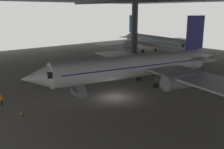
{
  "coord_description": "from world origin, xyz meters",
  "views": [
    {
      "loc": [
        26.29,
        -22.74,
        11.93
      ],
      "look_at": [
        -2.87,
        1.78,
        2.51
      ],
      "focal_mm": 41.52,
      "sensor_mm": 36.0,
      "label": 1
    }
  ],
  "objects_px": {
    "airplane_main": "(137,66)",
    "airplane_distant": "(154,41)",
    "crew_worker_near_nose": "(1,99)",
    "crew_worker_by_stairs": "(83,85)",
    "boarding_stairs": "(79,90)",
    "traffic_cone_orange": "(21,113)",
    "baggage_tug": "(148,73)"
  },
  "relations": [
    {
      "from": "traffic_cone_orange",
      "to": "boarding_stairs",
      "type": "bearing_deg",
      "value": 103.6
    },
    {
      "from": "boarding_stairs",
      "to": "crew_worker_near_nose",
      "type": "height_order",
      "value": "boarding_stairs"
    },
    {
      "from": "airplane_main",
      "to": "traffic_cone_orange",
      "type": "bearing_deg",
      "value": -90.68
    },
    {
      "from": "airplane_main",
      "to": "crew_worker_near_nose",
      "type": "relative_size",
      "value": 22.07
    },
    {
      "from": "crew_worker_near_nose",
      "to": "traffic_cone_orange",
      "type": "bearing_deg",
      "value": 7.73
    },
    {
      "from": "boarding_stairs",
      "to": "baggage_tug",
      "type": "distance_m",
      "value": 16.12
    },
    {
      "from": "airplane_main",
      "to": "boarding_stairs",
      "type": "bearing_deg",
      "value": -104.81
    },
    {
      "from": "crew_worker_by_stairs",
      "to": "airplane_distant",
      "type": "relative_size",
      "value": 0.05
    },
    {
      "from": "traffic_cone_orange",
      "to": "baggage_tug",
      "type": "height_order",
      "value": "baggage_tug"
    },
    {
      "from": "crew_worker_near_nose",
      "to": "airplane_distant",
      "type": "height_order",
      "value": "airplane_distant"
    },
    {
      "from": "boarding_stairs",
      "to": "airplane_distant",
      "type": "xyz_separation_m",
      "value": [
        -18.71,
        37.8,
        2.54
      ]
    },
    {
      "from": "airplane_main",
      "to": "crew_worker_by_stairs",
      "type": "relative_size",
      "value": 20.57
    },
    {
      "from": "crew_worker_by_stairs",
      "to": "traffic_cone_orange",
      "type": "relative_size",
      "value": 2.85
    },
    {
      "from": "airplane_distant",
      "to": "baggage_tug",
      "type": "relative_size",
      "value": 13.11
    },
    {
      "from": "traffic_cone_orange",
      "to": "baggage_tug",
      "type": "distance_m",
      "value": 25.76
    },
    {
      "from": "crew_worker_near_nose",
      "to": "airplane_main",
      "type": "bearing_deg",
      "value": 75.66
    },
    {
      "from": "airplane_main",
      "to": "boarding_stairs",
      "type": "relative_size",
      "value": 7.67
    },
    {
      "from": "crew_worker_near_nose",
      "to": "baggage_tug",
      "type": "distance_m",
      "value": 26.22
    },
    {
      "from": "traffic_cone_orange",
      "to": "crew_worker_by_stairs",
      "type": "bearing_deg",
      "value": 106.68
    },
    {
      "from": "airplane_distant",
      "to": "crew_worker_near_nose",
      "type": "bearing_deg",
      "value": -71.3
    },
    {
      "from": "traffic_cone_orange",
      "to": "baggage_tug",
      "type": "relative_size",
      "value": 0.24
    },
    {
      "from": "boarding_stairs",
      "to": "baggage_tug",
      "type": "relative_size",
      "value": 1.83
    },
    {
      "from": "boarding_stairs",
      "to": "crew_worker_near_nose",
      "type": "relative_size",
      "value": 2.88
    },
    {
      "from": "crew_worker_near_nose",
      "to": "crew_worker_by_stairs",
      "type": "relative_size",
      "value": 0.93
    },
    {
      "from": "crew_worker_by_stairs",
      "to": "baggage_tug",
      "type": "height_order",
      "value": "crew_worker_by_stairs"
    },
    {
      "from": "airplane_main",
      "to": "crew_worker_near_nose",
      "type": "height_order",
      "value": "airplane_main"
    },
    {
      "from": "boarding_stairs",
      "to": "airplane_distant",
      "type": "relative_size",
      "value": 0.14
    },
    {
      "from": "airplane_main",
      "to": "airplane_distant",
      "type": "xyz_separation_m",
      "value": [
        -21.23,
        28.3,
        -0.12
      ]
    },
    {
      "from": "airplane_main",
      "to": "boarding_stairs",
      "type": "xyz_separation_m",
      "value": [
        -2.51,
        -9.5,
        -2.66
      ]
    },
    {
      "from": "crew_worker_near_nose",
      "to": "traffic_cone_orange",
      "type": "height_order",
      "value": "crew_worker_near_nose"
    },
    {
      "from": "crew_worker_by_stairs",
      "to": "crew_worker_near_nose",
      "type": "bearing_deg",
      "value": -97.36
    },
    {
      "from": "crew_worker_near_nose",
      "to": "crew_worker_by_stairs",
      "type": "distance_m",
      "value": 11.72
    }
  ]
}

